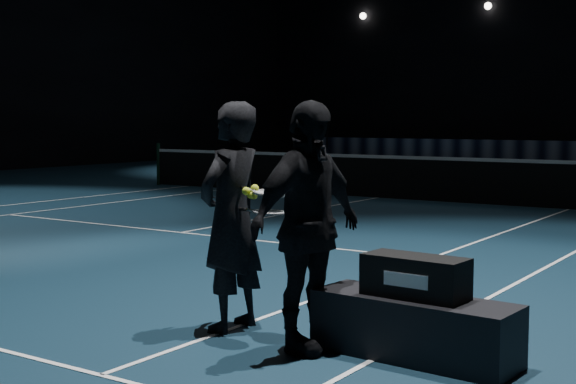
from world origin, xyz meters
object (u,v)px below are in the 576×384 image
object	(u,v)px
player_bench	(415,328)
player_b	(307,226)
racket_bag	(415,277)
player_a	(231,217)
tennis_balls	(253,193)
racket_lower	(270,212)
racket_upper	(269,193)

from	to	relation	value
player_bench	player_b	distance (m)	1.08
racket_bag	player_b	bearing A→B (deg)	-158.32
racket_bag	player_a	world-z (taller)	player_a
tennis_balls	racket_lower	bearing A→B (deg)	-11.93
player_bench	player_a	bearing A→B (deg)	-172.86
player_a	player_b	world-z (taller)	same
racket_lower	tennis_balls	bearing A→B (deg)	178.53
player_bench	player_b	size ratio (longest dim) A/B	0.80
player_a	racket_upper	xyz separation A→B (m)	(0.40, -0.03, 0.22)
racket_upper	tennis_balls	size ratio (longest dim) A/B	5.67
racket_lower	player_b	bearing A→B (deg)	0.00
player_bench	racket_bag	bearing A→B (deg)	0.00
racket_upper	player_bench	bearing A→B (deg)	12.52
player_a	tennis_balls	xyz separation A→B (m)	(0.25, -0.04, 0.21)
player_a	tennis_balls	bearing A→B (deg)	80.56
player_b	racket_lower	size ratio (longest dim) A/B	2.77
player_bench	player_a	world-z (taller)	player_a
racket_bag	racket_lower	xyz separation A→B (m)	(-1.16, -0.18, 0.41)
player_a	racket_lower	bearing A→B (deg)	79.44
player_a	racket_lower	size ratio (longest dim) A/B	2.77
tennis_balls	player_bench	bearing A→B (deg)	5.73
racket_lower	racket_upper	bearing A→B (deg)	141.34
player_bench	racket_bag	world-z (taller)	racket_bag
racket_bag	player_b	size ratio (longest dim) A/B	0.40
racket_bag	player_bench	bearing A→B (deg)	0.00
player_bench	player_a	size ratio (longest dim) A/B	0.80
player_bench	racket_upper	xyz separation A→B (m)	(-1.21, -0.13, 0.93)
player_bench	tennis_balls	xyz separation A→B (m)	(-1.35, -0.14, 0.93)
player_a	racket_bag	bearing A→B (deg)	93.27
player_bench	racket_bag	xyz separation A→B (m)	(0.00, 0.00, 0.38)
player_bench	player_a	xyz separation A→B (m)	(-1.61, -0.09, 0.71)
player_b	racket_upper	xyz separation A→B (m)	(-0.44, 0.12, 0.22)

